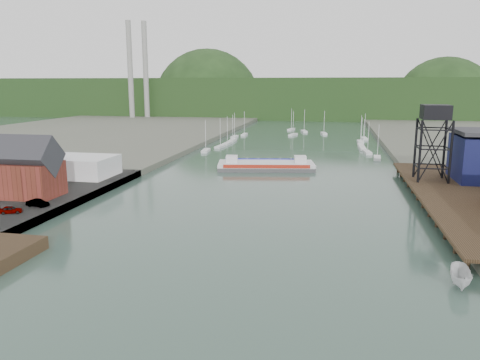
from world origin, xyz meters
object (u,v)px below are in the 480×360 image
at_px(car_west_a, 10,210).
at_px(harbor_building, 26,173).
at_px(chain_ferry, 266,165).
at_px(motorboat, 461,278).
at_px(lift_tower, 435,117).

bearing_deg(car_west_a, harbor_building, -1.81).
xyz_separation_m(chain_ferry, car_west_a, (-34.09, -56.89, 1.17)).
relative_size(harbor_building, motorboat, 2.08).
distance_m(lift_tower, car_west_a, 83.26).
relative_size(lift_tower, car_west_a, 4.43).
bearing_deg(harbor_building, lift_tower, 19.98).
xyz_separation_m(lift_tower, chain_ferry, (-38.12, 17.68, -14.60)).
relative_size(motorboat, car_west_a, 1.63).
bearing_deg(motorboat, chain_ferry, 123.37).
bearing_deg(motorboat, car_west_a, 178.06).
xyz_separation_m(harbor_building, car_west_a, (4.79, -11.21, -3.87)).
height_order(harbor_building, chain_ferry, harbor_building).
relative_size(harbor_building, lift_tower, 0.76).
xyz_separation_m(lift_tower, motorboat, (-6.09, -51.37, -14.51)).
bearing_deg(harbor_building, car_west_a, -66.85).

